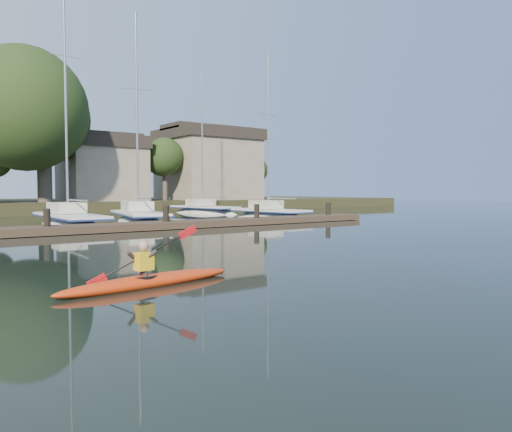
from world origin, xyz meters
TOP-DOWN VIEW (x-y plane):
  - ground at (0.00, 0.00)m, footprint 160.00×160.00m
  - kayak at (-4.43, -0.24)m, footprint 4.29×1.16m
  - dock at (0.00, 14.00)m, footprint 34.00×2.00m
  - sailboat_2 at (-0.55, 19.08)m, footprint 2.45×10.03m
  - sailboat_3 at (3.75, 19.27)m, footprint 4.00×9.24m
  - sailboat_4 at (13.15, 18.00)m, footprint 2.91×7.80m
  - sailboat_7 at (13.27, 27.40)m, footprint 3.73×8.68m
  - shore at (1.61, 40.29)m, footprint 90.00×25.25m

SIDE VIEW (x-z plane):
  - sailboat_3 at x=3.75m, z-range -7.44..7.01m
  - sailboat_4 at x=13.15m, z-range -6.70..6.28m
  - sailboat_2 at x=-0.55m, z-range -8.48..8.07m
  - sailboat_7 at x=13.27m, z-range -6.99..6.59m
  - ground at x=0.00m, z-range 0.00..0.00m
  - kayak at x=-4.43m, z-range -0.52..0.85m
  - dock at x=0.00m, z-range -0.70..1.10m
  - shore at x=1.61m, z-range -3.15..9.60m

